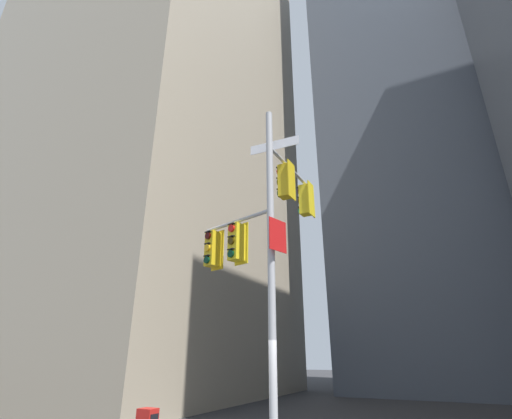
% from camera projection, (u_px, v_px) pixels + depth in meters
% --- Properties ---
extents(building_tower_left, '(17.30, 17.30, 43.52)m').
position_uv_depth(building_tower_left, '(158.00, 99.00, 30.12)').
color(building_tower_left, tan).
rests_on(building_tower_left, ground).
extents(building_mid_block, '(13.81, 13.81, 42.29)m').
position_uv_depth(building_mid_block, '(414.00, 122.00, 32.01)').
color(building_mid_block, '#4C5460').
rests_on(building_mid_block, ground).
extents(signal_pole_assembly, '(3.06, 3.21, 8.55)m').
position_uv_depth(signal_pole_assembly, '(265.00, 230.00, 10.02)').
color(signal_pole_assembly, '#B2B2B5').
rests_on(signal_pole_assembly, ground).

